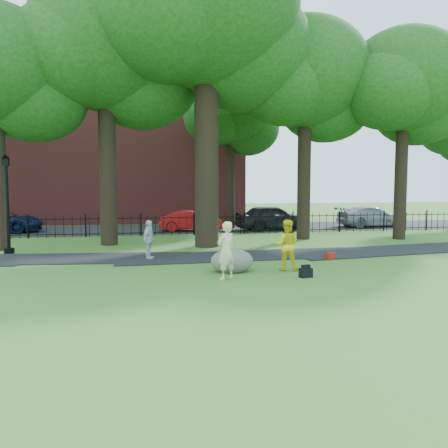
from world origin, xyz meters
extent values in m
plane|color=#417027|center=(0.00, 0.00, 0.00)|extent=(120.00, 120.00, 0.00)
cube|color=black|center=(1.00, 3.90, 0.00)|extent=(36.07, 3.85, 0.03)
cube|color=black|center=(0.00, 16.00, 0.00)|extent=(80.00, 7.00, 0.02)
cube|color=black|center=(0.00, 12.00, 1.02)|extent=(44.00, 0.04, 0.04)
cube|color=black|center=(0.00, 12.00, 0.18)|extent=(44.00, 0.04, 0.04)
cube|color=maroon|center=(-4.00, 24.00, 6.00)|extent=(18.00, 8.00, 12.00)
cylinder|color=black|center=(0.00, 7.00, 5.25)|extent=(1.10, 1.10, 10.50)
ellipsoid|color=#133E11|center=(0.00, 7.00, 10.80)|extent=(8.40, 8.40, 7.14)
ellipsoid|color=#133E11|center=(1.89, 8.05, 9.30)|extent=(6.72, 6.72, 5.71)
ellipsoid|color=#133E11|center=(-1.68, 6.16, 9.90)|extent=(6.30, 6.30, 5.36)
ellipsoid|color=#133E11|center=(-7.65, 8.25, 6.82)|extent=(4.80, 4.80, 4.08)
cylinder|color=black|center=(-4.50, 8.50, 4.55)|extent=(0.80, 0.80, 9.10)
ellipsoid|color=#133E11|center=(-4.50, 8.50, 9.36)|extent=(7.20, 7.20, 6.12)
ellipsoid|color=#133E11|center=(-2.88, 9.40, 8.06)|extent=(5.76, 5.76, 4.90)
ellipsoid|color=#133E11|center=(-5.94, 7.78, 8.58)|extent=(5.40, 5.40, 4.59)
cylinder|color=black|center=(5.50, 9.00, 4.20)|extent=(0.70, 0.70, 8.40)
ellipsoid|color=#133E11|center=(5.50, 9.00, 8.64)|extent=(6.60, 6.60, 5.61)
ellipsoid|color=#133E11|center=(6.98, 9.82, 7.44)|extent=(5.28, 5.28, 4.49)
ellipsoid|color=#133E11|center=(4.18, 8.34, 7.92)|extent=(4.95, 4.95, 4.21)
cylinder|color=black|center=(10.50, 8.00, 4.02)|extent=(0.64, 0.64, 8.05)
ellipsoid|color=#133E11|center=(10.50, 8.00, 8.28)|extent=(6.20, 6.20, 5.27)
ellipsoid|color=#133E11|center=(11.89, 8.78, 7.13)|extent=(4.96, 4.96, 4.22)
ellipsoid|color=#133E11|center=(9.26, 7.38, 7.59)|extent=(4.65, 4.65, 3.95)
imported|color=beige|center=(-0.50, -0.28, 0.87)|extent=(0.76, 0.68, 1.74)
imported|color=yellow|center=(1.73, 0.72, 0.85)|extent=(0.99, 0.88, 1.69)
imported|color=silver|center=(-2.71, 3.84, 0.75)|extent=(0.68, 0.95, 1.50)
ellipsoid|color=#696458|center=(-0.09, 0.81, 0.41)|extent=(1.64, 1.41, 0.82)
cylinder|color=black|center=(-8.41, 6.42, 1.81)|extent=(0.14, 0.14, 3.61)
cylinder|color=black|center=(-8.41, 6.42, 0.11)|extent=(0.41, 0.41, 0.23)
cube|color=black|center=(-8.41, 6.42, 3.78)|extent=(0.26, 0.26, 0.34)
cone|color=black|center=(-8.41, 6.42, 4.01)|extent=(0.36, 0.36, 0.18)
cube|color=black|center=(1.94, -0.49, 0.14)|extent=(0.41, 0.30, 0.28)
cube|color=maroon|center=(4.07, 2.44, 0.14)|extent=(0.46, 0.38, 0.27)
imported|color=#A10C0E|center=(0.10, 14.29, 0.65)|extent=(4.07, 1.83, 1.30)
imported|color=black|center=(5.31, 13.91, 0.81)|extent=(4.98, 2.49, 1.63)
imported|color=#919399|center=(12.74, 14.87, 0.70)|extent=(4.95, 2.23, 1.41)
camera|label=1|loc=(-2.98, -12.94, 2.75)|focal=35.00mm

